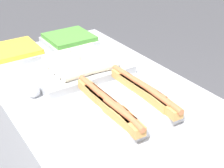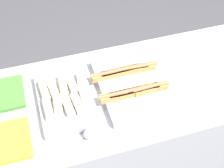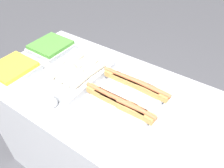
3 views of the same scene
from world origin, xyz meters
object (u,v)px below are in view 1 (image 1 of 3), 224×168
at_px(tray_hotdogs, 127,104).
at_px(tray_side_back, 69,41).
at_px(serving_spoon_near, 33,91).
at_px(tray_wraps, 80,68).
at_px(tray_side_front, 14,54).

height_order(tray_hotdogs, tray_side_back, tray_hotdogs).
bearing_deg(serving_spoon_near, tray_wraps, 102.84).
bearing_deg(tray_hotdogs, tray_side_front, -163.98).
distance_m(tray_hotdogs, tray_wraps, 0.38).
xyz_separation_m(tray_side_front, serving_spoon_near, (0.40, -0.05, -0.01)).
bearing_deg(tray_wraps, tray_hotdogs, 0.04).
xyz_separation_m(tray_wraps, serving_spoon_near, (0.06, -0.26, -0.01)).
height_order(tray_wraps, serving_spoon_near, tray_wraps).
distance_m(tray_wraps, tray_side_back, 0.36).
distance_m(tray_side_front, tray_side_back, 0.32).
height_order(tray_side_back, serving_spoon_near, tray_side_back).
bearing_deg(serving_spoon_near, tray_side_front, 172.32).
relative_size(tray_wraps, serving_spoon_near, 2.00).
relative_size(tray_side_front, serving_spoon_near, 1.20).
xyz_separation_m(tray_side_back, serving_spoon_near, (0.40, -0.38, -0.01)).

